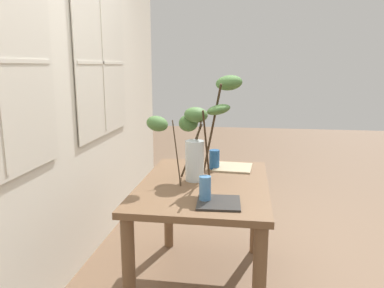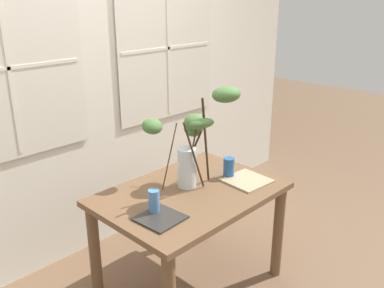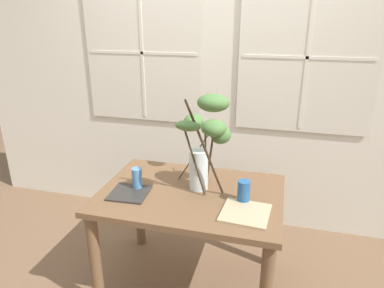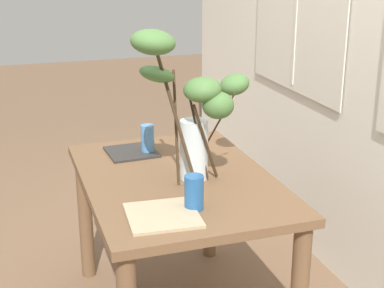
{
  "view_description": "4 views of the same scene",
  "coord_description": "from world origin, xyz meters",
  "px_view_note": "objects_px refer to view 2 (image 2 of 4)",
  "views": [
    {
      "loc": [
        -2.4,
        -0.27,
        1.52
      ],
      "look_at": [
        0.06,
        0.09,
        1.0
      ],
      "focal_mm": 35.29,
      "sensor_mm": 36.0,
      "label": 1
    },
    {
      "loc": [
        -1.81,
        -1.76,
        2.01
      ],
      "look_at": [
        0.05,
        0.03,
        1.07
      ],
      "focal_mm": 39.53,
      "sensor_mm": 36.0,
      "label": 2
    },
    {
      "loc": [
        0.53,
        -1.98,
        1.87
      ],
      "look_at": [
        -0.02,
        0.09,
        1.06
      ],
      "focal_mm": 32.65,
      "sensor_mm": 36.0,
      "label": 3
    },
    {
      "loc": [
        2.4,
        -0.72,
        1.77
      ],
      "look_at": [
        0.04,
        0.06,
        0.92
      ],
      "focal_mm": 54.91,
      "sensor_mm": 36.0,
      "label": 4
    }
  ],
  "objects_px": {
    "plate_square_left": "(160,218)",
    "dining_table": "(190,208)",
    "plate_square_right": "(247,180)",
    "drinking_glass_blue_right": "(229,168)",
    "drinking_glass_blue_left": "(154,202)",
    "vase_with_branches": "(194,135)"
  },
  "relations": [
    {
      "from": "dining_table",
      "to": "plate_square_left",
      "type": "xyz_separation_m",
      "value": [
        -0.38,
        -0.13,
        0.13
      ]
    },
    {
      "from": "drinking_glass_blue_left",
      "to": "plate_square_right",
      "type": "relative_size",
      "value": 0.54
    },
    {
      "from": "drinking_glass_blue_left",
      "to": "drinking_glass_blue_right",
      "type": "relative_size",
      "value": 1.04
    },
    {
      "from": "dining_table",
      "to": "plate_square_right",
      "type": "height_order",
      "value": "plate_square_right"
    },
    {
      "from": "drinking_glass_blue_right",
      "to": "plate_square_right",
      "type": "relative_size",
      "value": 0.52
    },
    {
      "from": "plate_square_left",
      "to": "plate_square_right",
      "type": "xyz_separation_m",
      "value": [
        0.77,
        -0.05,
        0.0
      ]
    },
    {
      "from": "dining_table",
      "to": "plate_square_left",
      "type": "height_order",
      "value": "plate_square_left"
    },
    {
      "from": "plate_square_left",
      "to": "plate_square_right",
      "type": "distance_m",
      "value": 0.77
    },
    {
      "from": "vase_with_branches",
      "to": "drinking_glass_blue_left",
      "type": "xyz_separation_m",
      "value": [
        -0.44,
        -0.09,
        -0.29
      ]
    },
    {
      "from": "plate_square_right",
      "to": "dining_table",
      "type": "bearing_deg",
      "value": 155.27
    },
    {
      "from": "dining_table",
      "to": "plate_square_right",
      "type": "relative_size",
      "value": 4.32
    },
    {
      "from": "drinking_glass_blue_left",
      "to": "drinking_glass_blue_right",
      "type": "bearing_deg",
      "value": 0.81
    },
    {
      "from": "drinking_glass_blue_left",
      "to": "plate_square_left",
      "type": "distance_m",
      "value": 0.11
    },
    {
      "from": "vase_with_branches",
      "to": "drinking_glass_blue_right",
      "type": "bearing_deg",
      "value": -17.27
    },
    {
      "from": "drinking_glass_blue_left",
      "to": "plate_square_right",
      "type": "height_order",
      "value": "drinking_glass_blue_left"
    },
    {
      "from": "dining_table",
      "to": "drinking_glass_blue_right",
      "type": "bearing_deg",
      "value": -5.92
    },
    {
      "from": "plate_square_right",
      "to": "drinking_glass_blue_right",
      "type": "bearing_deg",
      "value": 102.24
    },
    {
      "from": "plate_square_left",
      "to": "plate_square_right",
      "type": "relative_size",
      "value": 0.87
    },
    {
      "from": "plate_square_left",
      "to": "drinking_glass_blue_right",
      "type": "bearing_deg",
      "value": 7.0
    },
    {
      "from": "plate_square_left",
      "to": "dining_table",
      "type": "bearing_deg",
      "value": 18.33
    },
    {
      "from": "dining_table",
      "to": "plate_square_right",
      "type": "bearing_deg",
      "value": -24.73
    },
    {
      "from": "dining_table",
      "to": "drinking_glass_blue_left",
      "type": "bearing_deg",
      "value": -172.59
    }
  ]
}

